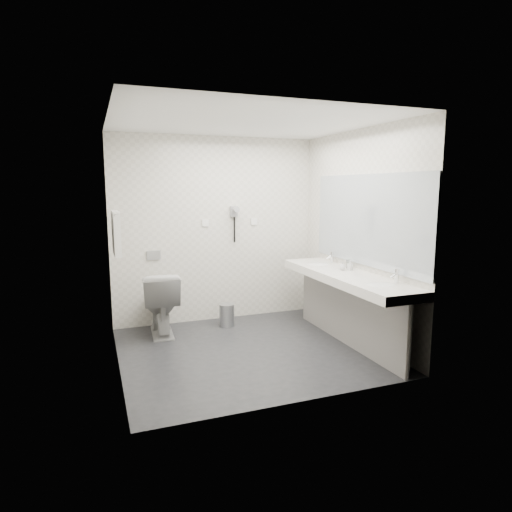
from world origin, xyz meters
name	(u,v)px	position (x,y,z in m)	size (l,w,h in m)	color
floor	(248,350)	(0.00, 0.00, 0.00)	(2.80, 2.80, 0.00)	#232327
ceiling	(248,122)	(0.00, 0.00, 2.50)	(2.80, 2.80, 0.00)	white
wall_back	(216,230)	(0.00, 1.30, 1.25)	(2.80, 2.80, 0.00)	silver
wall_front	(301,259)	(0.00, -1.30, 1.25)	(2.80, 2.80, 0.00)	silver
wall_left	(113,247)	(-1.40, 0.00, 1.25)	(2.60, 2.60, 0.00)	silver
wall_right	(358,236)	(1.40, 0.00, 1.25)	(2.60, 2.60, 0.00)	silver
vanity_counter	(346,277)	(1.12, -0.20, 0.80)	(0.55, 2.20, 0.10)	white
vanity_panel	(346,313)	(1.15, -0.20, 0.38)	(0.03, 2.15, 0.75)	gray
vanity_post_near	(408,341)	(1.18, -1.24, 0.38)	(0.06, 0.06, 0.75)	silver
vanity_post_far	(308,293)	(1.18, 0.84, 0.38)	(0.06, 0.06, 0.75)	silver
mirror	(367,220)	(1.39, -0.20, 1.45)	(0.02, 2.20, 1.05)	#B2BCC6
basin_near	(381,286)	(1.12, -0.85, 0.83)	(0.40, 0.31, 0.05)	white
basin_far	(318,265)	(1.12, 0.45, 0.83)	(0.40, 0.31, 0.05)	white
faucet_near	(397,276)	(1.32, -0.85, 0.92)	(0.04, 0.04, 0.15)	silver
faucet_far	(332,257)	(1.32, 0.45, 0.92)	(0.04, 0.04, 0.15)	silver
soap_bottle_a	(350,265)	(1.26, -0.07, 0.91)	(0.05, 0.05, 0.12)	silver
soap_bottle_b	(342,266)	(1.18, -0.03, 0.90)	(0.08, 0.08, 0.10)	silver
glass_left	(349,265)	(1.30, 0.02, 0.90)	(0.05, 0.05, 0.10)	silver
glass_right	(348,264)	(1.32, 0.06, 0.90)	(0.05, 0.05, 0.10)	silver
toilet	(161,303)	(-0.83, 0.93, 0.40)	(0.45, 0.78, 0.80)	white
flush_plate	(154,255)	(-0.85, 1.29, 0.95)	(0.18, 0.02, 0.12)	#B2B5BA
pedal_bin	(227,315)	(0.03, 0.93, 0.14)	(0.20, 0.20, 0.28)	#B2B5BA
bin_lid	(227,305)	(0.03, 0.93, 0.29)	(0.20, 0.20, 0.01)	#B2B5BA
towel_rail	(114,213)	(-1.35, 0.55, 1.55)	(0.02, 0.02, 0.62)	silver
towel_near	(117,234)	(-1.34, 0.41, 1.33)	(0.07, 0.24, 0.48)	white
towel_far	(115,232)	(-1.34, 0.69, 1.33)	(0.07, 0.24, 0.48)	white
dryer_cradle	(234,211)	(0.25, 1.27, 1.50)	(0.10, 0.04, 0.14)	#96979C
dryer_barrel	(236,209)	(0.25, 1.20, 1.53)	(0.08, 0.08, 0.14)	#96979C
dryer_cord	(234,230)	(0.25, 1.26, 1.25)	(0.02, 0.02, 0.35)	black
switch_plate_a	(205,223)	(-0.15, 1.29, 1.35)	(0.09, 0.02, 0.09)	white
switch_plate_b	(254,222)	(0.55, 1.29, 1.35)	(0.09, 0.02, 0.09)	white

